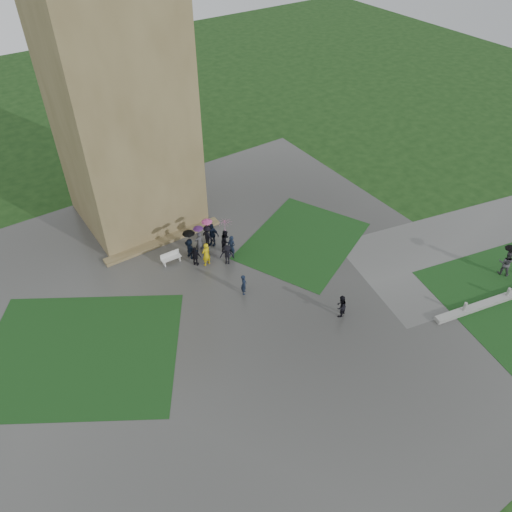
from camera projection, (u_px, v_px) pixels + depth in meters
ground at (243, 333)px, 29.81m from camera, size 120.00×120.00×0.00m
plaza at (225, 313)px, 31.07m from camera, size 34.00×34.00×0.02m
lawn_inset_left at (81, 352)px, 28.69m from camera, size 14.10×13.46×0.01m
lawn_inset_right at (303, 241)px, 36.60m from camera, size 11.12×10.15×0.01m
tower at (119, 104)px, 33.51m from camera, size 8.00×8.00×18.00m
tower_plinth at (164, 241)px, 36.44m from camera, size 9.00×0.80×0.22m
bench at (171, 257)px, 34.51m from camera, size 1.41×0.48×0.81m
visitor_cluster at (209, 241)px, 34.80m from camera, size 3.58×3.60×2.59m
pedestrian_mid at (244, 284)px, 31.95m from camera, size 0.60×0.66×1.51m
pedestrian_near at (341, 306)px, 30.42m from camera, size 0.87×0.67×1.57m
pedestrian_path at (508, 258)px, 33.03m from camera, size 0.92×1.05×2.38m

